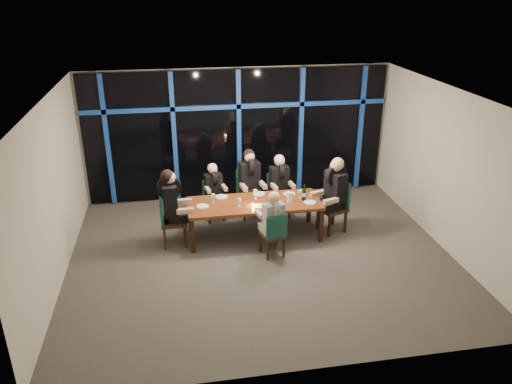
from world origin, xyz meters
TOP-DOWN VIEW (x-y plane):
  - room at (0.00, 0.00)m, footprint 7.04×7.00m
  - window_wall at (0.01, 2.93)m, footprint 6.86×0.43m
  - dining_table at (0.00, 0.80)m, footprint 2.60×1.00m
  - chair_far_left at (-0.72, 1.78)m, footprint 0.46×0.46m
  - chair_far_mid at (0.05, 1.82)m, footprint 0.55×0.55m
  - chair_far_right at (0.68, 1.71)m, footprint 0.49×0.49m
  - chair_end_left at (-1.66, 0.74)m, footprint 0.51×0.51m
  - chair_end_right at (1.68, 0.81)m, footprint 0.63×0.63m
  - chair_near_mid at (0.23, -0.04)m, footprint 0.49×0.49m
  - diner_far_left at (-0.71, 1.71)m, footprint 0.47×0.57m
  - diner_far_mid at (0.07, 1.73)m, footprint 0.55×0.68m
  - diner_far_right at (0.69, 1.63)m, footprint 0.50×0.62m
  - diner_end_left at (-1.58, 0.75)m, footprint 0.66×0.53m
  - diner_end_right at (1.60, 0.78)m, footprint 0.73×0.64m
  - diner_near_mid at (0.21, 0.03)m, footprint 0.50×0.59m
  - plate_far_left at (-0.60, 1.15)m, footprint 0.24×0.24m
  - plate_far_mid at (0.16, 1.17)m, footprint 0.24×0.24m
  - plate_far_right at (0.76, 1.07)m, footprint 0.24×0.24m
  - plate_end_left at (-1.01, 0.77)m, footprint 0.24×0.24m
  - plate_end_right at (1.06, 0.59)m, footprint 0.24×0.24m
  - plate_near_mid at (0.08, 0.58)m, footprint 0.24×0.24m
  - wine_bottle at (0.98, 0.73)m, footprint 0.08×0.08m
  - water_pitcher at (0.69, 0.68)m, footprint 0.13×0.11m
  - tea_light at (-0.05, 0.63)m, footprint 0.05×0.05m
  - wine_glass_a at (-0.31, 0.66)m, footprint 0.06×0.06m
  - wine_glass_b at (0.05, 0.97)m, footprint 0.07×0.07m
  - wine_glass_c at (0.41, 0.73)m, footprint 0.07×0.07m
  - wine_glass_d at (-0.79, 0.92)m, footprint 0.07×0.07m
  - wine_glass_e at (0.93, 0.87)m, footprint 0.06×0.06m

SIDE VIEW (x-z plane):
  - chair_far_left at x=-0.72m, z-range 0.05..0.91m
  - chair_near_mid at x=0.23m, z-range 0.05..0.93m
  - chair_far_right at x=0.68m, z-range 0.06..1.00m
  - chair_far_mid at x=0.05m, z-range 0.06..1.09m
  - chair_end_left at x=-1.66m, z-range 0.06..1.12m
  - chair_end_right at x=1.68m, z-range 0.06..1.13m
  - dining_table at x=0.00m, z-range 0.31..1.06m
  - plate_far_left at x=-0.60m, z-range 0.75..0.76m
  - plate_far_mid at x=0.16m, z-range 0.75..0.76m
  - plate_far_right at x=0.76m, z-range 0.75..0.76m
  - plate_end_left at x=-1.01m, z-range 0.75..0.76m
  - plate_end_right at x=1.06m, z-range 0.75..0.76m
  - plate_near_mid at x=0.08m, z-range 0.75..0.76m
  - tea_light at x=-0.05m, z-range 0.75..0.78m
  - diner_far_left at x=-0.71m, z-range 0.40..1.24m
  - diner_near_mid at x=0.21m, z-range 0.42..1.28m
  - water_pitcher at x=0.69m, z-range 0.75..0.96m
  - wine_glass_e at x=0.93m, z-range 0.79..0.94m
  - wine_glass_a at x=-0.31m, z-range 0.79..0.95m
  - wine_bottle at x=0.98m, z-range 0.71..1.05m
  - wine_glass_d at x=-0.79m, z-range 0.79..0.97m
  - wine_glass_c at x=0.41m, z-range 0.79..0.98m
  - wine_glass_b at x=0.05m, z-range 0.79..0.99m
  - diner_far_right at x=0.69m, z-range 0.44..1.37m
  - diner_far_mid at x=0.07m, z-range 0.48..1.48m
  - diner_end_left at x=-1.58m, z-range 0.49..1.52m
  - diner_end_right at x=1.60m, z-range 0.50..1.54m
  - window_wall at x=0.01m, z-range 0.08..3.02m
  - room at x=0.00m, z-range 0.51..3.53m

